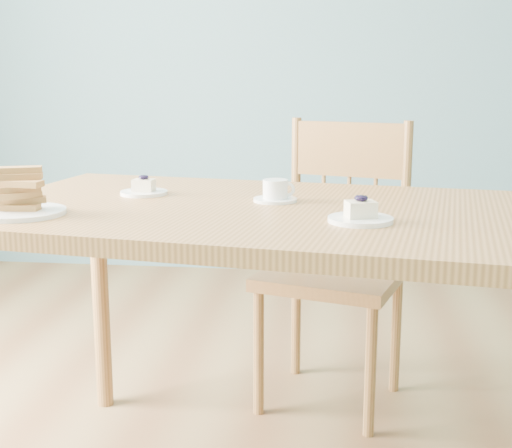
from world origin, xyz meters
name	(u,v)px	position (x,y,z in m)	size (l,w,h in m)	color
dining_table	(270,238)	(-0.13, 0.15, 0.75)	(1.68, 1.13, 0.84)	#A16F3D
dining_chair	(336,261)	(0.05, 0.80, 0.52)	(0.57, 0.56, 1.02)	#A16F3D
cheesecake_plate_near	(361,215)	(0.11, -0.02, 0.85)	(0.16, 0.16, 0.07)	white
cheesecake_plate_far	(144,189)	(-0.51, 0.30, 0.85)	(0.14, 0.14, 0.06)	white
coffee_cup	(276,192)	(-0.12, 0.23, 0.86)	(0.12, 0.12, 0.06)	white
biscotti_plate	(20,199)	(-0.74, -0.03, 0.88)	(0.22, 0.22, 0.12)	white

